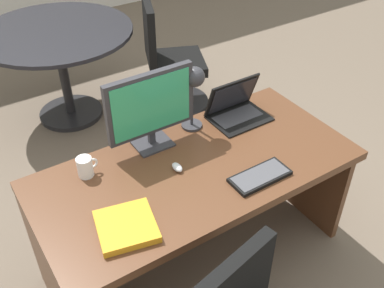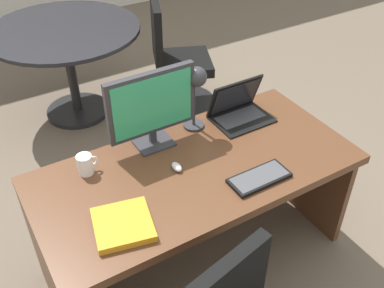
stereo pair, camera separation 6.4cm
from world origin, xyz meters
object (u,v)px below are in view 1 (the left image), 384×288
object	(u,v)px
laptop	(235,105)
meeting_table	(60,53)
monitor	(150,106)
mouse	(177,167)
desk	(192,188)
coffee_mug	(85,167)
desk_lamp	(194,85)
keyboard	(260,176)
book	(126,226)
meeting_chair_near	(169,67)

from	to	relation	value
laptop	meeting_table	world-z (taller)	laptop
monitor	laptop	xyz separation A→B (m)	(0.55, -0.01, -0.18)
monitor	mouse	bearing A→B (deg)	-89.57
desk	coffee_mug	size ratio (longest dim) A/B	15.54
desk	desk_lamp	bearing A→B (deg)	54.67
monitor	coffee_mug	distance (m)	0.45
laptop	keyboard	size ratio (longest dim) A/B	1.07
desk	book	world-z (taller)	book
desk	laptop	world-z (taller)	laptop
meeting_chair_near	desk	bearing A→B (deg)	-116.28
keyboard	mouse	size ratio (longest dim) A/B	4.16
monitor	coffee_mug	bearing A→B (deg)	-174.83
laptop	coffee_mug	size ratio (longest dim) A/B	3.10
laptop	coffee_mug	xyz separation A→B (m)	(-0.95, -0.02, -0.02)
desk_lamp	meeting_chair_near	world-z (taller)	desk_lamp
keyboard	meeting_table	distance (m)	2.16
keyboard	laptop	bearing A→B (deg)	65.77
meeting_table	meeting_chair_near	size ratio (longest dim) A/B	1.26
monitor	coffee_mug	world-z (taller)	monitor
desk	coffee_mug	distance (m)	0.59
desk	monitor	size ratio (longest dim) A/B	3.41
mouse	meeting_table	distance (m)	1.86
keyboard	book	world-z (taller)	book
desk_lamp	desk	bearing A→B (deg)	-125.33
desk_lamp	book	xyz separation A→B (m)	(-0.67, -0.48, -0.27)
monitor	meeting_table	distance (m)	1.65
keyboard	desk_lamp	xyz separation A→B (m)	(-0.04, 0.53, 0.27)
mouse	book	bearing A→B (deg)	-151.10
monitor	book	distance (m)	0.65
book	meeting_table	bearing A→B (deg)	78.57
desk_lamp	coffee_mug	world-z (taller)	desk_lamp
laptop	coffee_mug	world-z (taller)	laptop
mouse	keyboard	bearing A→B (deg)	-41.39
meeting_chair_near	book	bearing A→B (deg)	-125.42
monitor	meeting_chair_near	distance (m)	1.63
book	desk_lamp	bearing A→B (deg)	35.52
keyboard	coffee_mug	size ratio (longest dim) A/B	2.89
laptop	mouse	distance (m)	0.60
monitor	laptop	world-z (taller)	monitor
monitor	keyboard	distance (m)	0.66
monitor	meeting_table	world-z (taller)	monitor
monitor	coffee_mug	xyz separation A→B (m)	(-0.40, -0.04, -0.19)
mouse	meeting_chair_near	size ratio (longest dim) A/B	0.08
monitor	mouse	xyz separation A→B (m)	(0.00, -0.25, -0.23)
mouse	coffee_mug	bearing A→B (deg)	151.98
mouse	book	distance (m)	0.45
coffee_mug	meeting_chair_near	world-z (taller)	meeting_chair_near
mouse	monitor	bearing A→B (deg)	90.43
meeting_chair_near	laptop	bearing A→B (deg)	-102.97
monitor	desk	bearing A→B (deg)	-67.74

